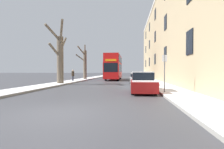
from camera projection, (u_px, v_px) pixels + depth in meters
The scene contains 13 objects.
ground_plane at pixel (58, 113), 6.46m from camera, with size 320.00×320.00×0.00m, color #424247.
sidewalk_left at pixel (105, 76), 59.77m from camera, with size 2.37×130.00×0.16m.
sidewalk_right at pixel (139, 76), 58.58m from camera, with size 2.37×130.00×0.16m.
terrace_facade_right at pixel (182, 38), 29.78m from camera, with size 9.10×50.05×14.52m.
bare_tree_left_0 at pixel (60, 57), 20.48m from camera, with size 2.01×4.53×7.26m.
bare_tree_left_1 at pixel (85, 64), 31.70m from camera, with size 2.03×2.27×6.27m.
double_decker_bus at pixel (114, 66), 31.96m from camera, with size 2.48×10.39×4.43m.
parked_car_0 at pixel (143, 83), 12.71m from camera, with size 1.70×4.13×1.54m.
parked_car_1 at pixel (139, 80), 17.71m from camera, with size 1.69×4.05×1.36m.
parked_car_2 at pixel (137, 78), 23.41m from camera, with size 1.88×4.03×1.34m.
parked_car_3 at pixel (135, 77), 28.67m from camera, with size 1.70×4.01×1.37m.
pedestrian_left_sidewalk at pixel (73, 75), 25.54m from camera, with size 0.39×0.39×1.79m.
street_sign_post at pixel (165, 72), 11.69m from camera, with size 0.32×0.07×2.68m.
Camera 1 is at (2.65, -6.19, 1.56)m, focal length 28.00 mm.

